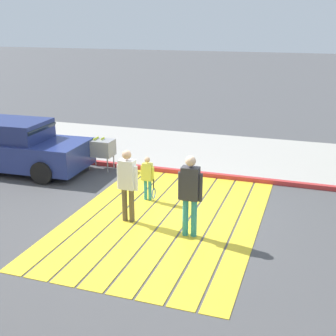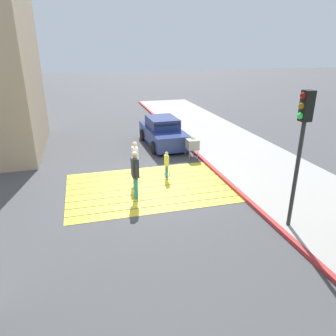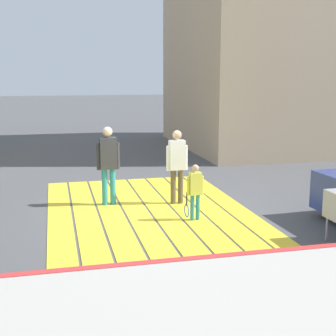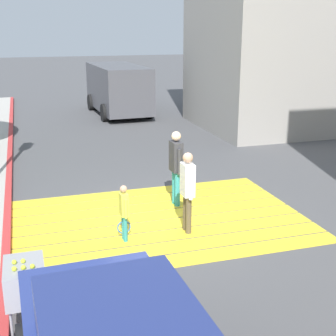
{
  "view_description": "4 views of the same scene",
  "coord_description": "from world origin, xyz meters",
  "views": [
    {
      "loc": [
        9.05,
        3.14,
        4.45
      ],
      "look_at": [
        -0.71,
        -0.15,
        1.03
      ],
      "focal_mm": 47.59,
      "sensor_mm": 36.0,
      "label": 1
    },
    {
      "loc": [
        2.27,
        11.43,
        5.36
      ],
      "look_at": [
        -0.61,
        0.77,
        1.07
      ],
      "focal_mm": 33.93,
      "sensor_mm": 36.0,
      "label": 2
    },
    {
      "loc": [
        -10.08,
        1.97,
        2.97
      ],
      "look_at": [
        -0.37,
        -0.37,
        1.01
      ],
      "focal_mm": 51.14,
      "sensor_mm": 36.0,
      "label": 3
    },
    {
      "loc": [
        -2.73,
        -9.4,
        4.17
      ],
      "look_at": [
        0.23,
        0.12,
        1.16
      ],
      "focal_mm": 50.65,
      "sensor_mm": 36.0,
      "label": 4
    }
  ],
  "objects": [
    {
      "name": "crosswalk_stripes",
      "position": [
        0.0,
        -0.0,
        0.01
      ],
      "size": [
        6.4,
        4.35,
        0.01
      ],
      "color": "yellow",
      "rests_on": "ground"
    },
    {
      "name": "car_parked_near_curb",
      "position": [
        -2.0,
        -5.49,
        0.73
      ],
      "size": [
        2.1,
        4.36,
        1.57
      ],
      "color": "navy",
      "rests_on": "ground"
    },
    {
      "name": "pedestrian_child_with_racket",
      "position": [
        -0.97,
        -0.78,
        0.65
      ],
      "size": [
        0.28,
        0.37,
        1.18
      ],
      "color": "teal",
      "rests_on": "ground"
    },
    {
      "name": "tennis_ball_cart",
      "position": [
        -2.9,
        -3.1,
        0.7
      ],
      "size": [
        0.56,
        0.8,
        1.02
      ],
      "color": "#99999E",
      "rests_on": "ground"
    },
    {
      "name": "traffic_light_corner",
      "position": [
        -3.58,
        4.11,
        3.04
      ],
      "size": [
        0.39,
        0.28,
        4.24
      ],
      "color": "#2D2D2D",
      "rests_on": "ground"
    },
    {
      "name": "curb_painted",
      "position": [
        -3.25,
        0.0,
        0.07
      ],
      "size": [
        0.16,
        40.0,
        0.13
      ],
      "primitive_type": "cube",
      "color": "#BC3333",
      "rests_on": "ground"
    },
    {
      "name": "pedestrian_adult_trailing",
      "position": [
        0.37,
        -0.76,
        1.0
      ],
      "size": [
        0.22,
        0.5,
        1.72
      ],
      "color": "brown",
      "rests_on": "ground"
    },
    {
      "name": "sidewalk_west",
      "position": [
        -5.6,
        0.0,
        0.06
      ],
      "size": [
        4.8,
        40.0,
        0.12
      ],
      "primitive_type": "cube",
      "color": "#ADA8A0",
      "rests_on": "ground"
    },
    {
      "name": "pedestrian_adult_lead",
      "position": [
        0.64,
        0.79,
        1.06
      ],
      "size": [
        0.25,
        0.53,
        1.82
      ],
      "color": "teal",
      "rests_on": "ground"
    },
    {
      "name": "ground_plane",
      "position": [
        0.0,
        0.0,
        0.0
      ],
      "size": [
        120.0,
        120.0,
        0.0
      ],
      "primitive_type": "plane",
      "color": "#4C4C4F"
    }
  ]
}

